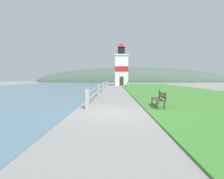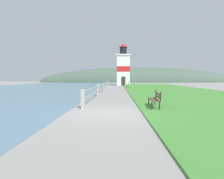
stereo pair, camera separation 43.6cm
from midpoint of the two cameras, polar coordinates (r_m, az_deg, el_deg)
name	(u,v)px [view 2 (the right image)]	position (r m, az deg, el deg)	size (l,w,h in m)	color
ground_plane	(109,113)	(8.31, 0.59, -7.65)	(160.00, 160.00, 0.00)	gray
grass_verge	(169,90)	(25.88, 18.49, -0.05)	(12.00, 49.84, 0.06)	#428433
water_strip	(18,89)	(28.61, -27.89, 0.01)	(24.00, 79.75, 0.01)	slate
seawall_railing	(104,86)	(22.85, -2.16, 1.17)	(0.18, 27.43, 1.06)	#A8A399
park_bench_near	(155,98)	(9.93, 15.17, -2.78)	(0.60, 1.78, 0.94)	brown
park_bench_midway	(128,84)	(34.31, 5.67, 1.84)	(0.63, 1.65, 0.94)	brown
lighthouse	(123,68)	(39.97, 3.99, 7.11)	(3.29, 3.29, 9.54)	white
distant_hillside	(137,82)	(71.82, 8.22, 2.36)	(80.00, 16.00, 12.00)	#475B4C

